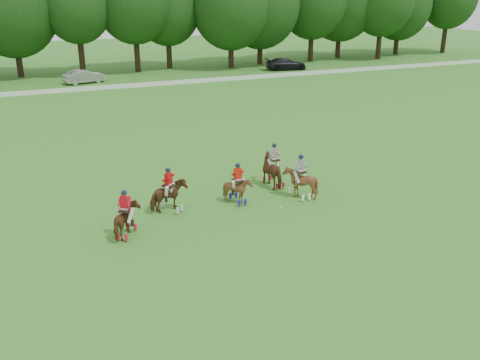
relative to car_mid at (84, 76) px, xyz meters
name	(u,v)px	position (x,y,z in m)	size (l,w,h in m)	color
ground	(227,251)	(0.54, -42.50, -0.74)	(180.00, 180.00, 0.00)	#377220
tree_line	(79,3)	(0.80, 5.55, 7.49)	(117.98, 14.32, 14.75)	black
boundary_rail	(96,88)	(0.54, -4.50, -0.52)	(120.00, 0.10, 0.44)	white
car_mid	(84,76)	(0.00, 0.00, 0.00)	(1.57, 4.50, 1.48)	#9D9CA1
car_right	(286,64)	(24.88, 0.00, 0.01)	(2.10, 5.16, 1.50)	black
polo_red_a	(126,220)	(-3.09, -39.54, 0.04)	(1.62, 1.90, 2.20)	#533216
polo_red_b	(169,196)	(-0.61, -37.61, 0.07)	(2.05, 2.03, 2.28)	#533216
polo_red_c	(238,189)	(2.90, -37.87, 0.01)	(1.24, 1.37, 2.14)	#533216
polo_stripe_a	(274,170)	(5.65, -36.37, 0.16)	(1.34, 2.19, 2.45)	#533216
polo_stripe_b	(300,182)	(6.17, -38.42, 0.11)	(1.49, 1.63, 2.36)	#533216
polo_ball	(281,208)	(4.61, -39.38, -0.70)	(0.09, 0.09, 0.09)	white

